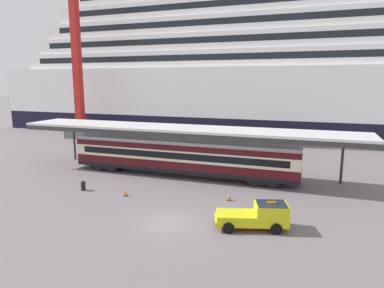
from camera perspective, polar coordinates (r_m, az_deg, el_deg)
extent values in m
plane|color=slate|center=(26.30, -4.18, -13.17)|extent=(400.00, 400.00, 0.00)
cube|color=black|center=(71.84, 24.19, 2.72)|extent=(141.66, 23.74, 3.93)
cube|color=white|center=(71.35, 24.58, 7.93)|extent=(141.66, 23.74, 9.16)
cube|color=white|center=(71.44, 24.97, 12.84)|extent=(130.33, 21.84, 3.11)
cube|color=black|center=(60.64, 25.90, 13.50)|extent=(124.66, 0.12, 1.12)
cube|color=white|center=(71.68, 25.16, 15.31)|extent=(125.11, 20.97, 3.11)
cube|color=black|center=(61.37, 26.10, 16.36)|extent=(119.67, 0.12, 1.12)
cube|color=white|center=(72.06, 25.36, 17.76)|extent=(119.90, 20.10, 3.11)
cube|color=black|center=(62.25, 26.29, 19.15)|extent=(114.69, 0.12, 1.12)
cube|color=white|center=(72.57, 25.57, 20.18)|extent=(114.69, 19.22, 3.11)
cube|color=silver|center=(37.84, -1.57, 2.63)|extent=(39.00, 5.61, 0.25)
cube|color=#303030|center=(35.42, -3.14, 1.46)|extent=(39.00, 0.20, 0.50)
cylinder|color=#303030|center=(48.72, -19.15, 0.55)|extent=(0.28, 0.28, 5.24)
cylinder|color=#303030|center=(45.47, -13.65, 0.17)|extent=(0.28, 0.28, 5.24)
cylinder|color=#303030|center=(42.70, -7.37, -0.28)|extent=(0.28, 0.28, 5.24)
cylinder|color=#303030|center=(40.52, -0.33, -0.78)|extent=(0.28, 0.28, 5.24)
cylinder|color=#303030|center=(39.01, 7.39, -1.31)|extent=(0.28, 0.28, 5.24)
cylinder|color=#303030|center=(38.27, 15.57, -1.84)|extent=(0.28, 0.28, 5.24)
cylinder|color=#303030|center=(38.33, 23.90, -2.35)|extent=(0.28, 0.28, 5.24)
cube|color=black|center=(38.27, -1.81, -4.18)|extent=(25.70, 2.80, 0.40)
cube|color=#470F14|center=(38.11, -1.81, -3.23)|extent=(25.70, 2.80, 0.90)
cube|color=beige|center=(37.87, -1.82, -1.69)|extent=(25.70, 2.80, 1.20)
cube|color=black|center=(36.62, -2.60, -2.04)|extent=(23.65, 0.08, 0.72)
cube|color=#470F14|center=(37.69, -1.83, -0.35)|extent=(25.70, 2.80, 0.60)
cube|color=#A9A9A9|center=(37.61, -1.83, 0.37)|extent=(25.70, 2.69, 0.36)
cube|color=black|center=(42.52, -13.52, -3.53)|extent=(3.20, 2.35, 0.50)
cylinder|color=black|center=(42.08, -15.42, -3.81)|extent=(0.84, 0.12, 0.84)
cylinder|color=black|center=(41.10, -13.35, -4.05)|extent=(0.84, 0.12, 0.84)
cube|color=black|center=(36.16, 12.06, -5.95)|extent=(3.20, 2.35, 0.50)
cylinder|color=black|center=(35.17, 10.34, -6.40)|extent=(0.84, 0.12, 0.84)
cylinder|color=black|center=(34.95, 13.27, -6.63)|extent=(0.84, 0.12, 0.84)
cube|color=yellow|center=(25.67, 9.82, -12.50)|extent=(5.56, 3.41, 0.36)
cube|color=#F2B20C|center=(25.73, 9.81, -12.76)|extent=(5.56, 3.43, 0.12)
cube|color=yellow|center=(25.62, 13.17, -10.92)|extent=(2.74, 2.50, 1.10)
cube|color=#19232D|center=(25.49, 13.20, -10.18)|extent=(2.52, 2.36, 0.44)
cube|color=orange|center=(25.40, 13.23, -9.59)|extent=(0.59, 0.35, 0.16)
cube|color=yellow|center=(25.43, 7.47, -11.78)|extent=(3.34, 2.67, 0.36)
cylinder|color=black|center=(26.90, 13.15, -11.94)|extent=(0.84, 0.47, 0.80)
cylinder|color=black|center=(25.10, 13.97, -13.67)|extent=(0.84, 0.47, 0.80)
cylinder|color=black|center=(26.52, 5.90, -12.05)|extent=(0.84, 0.47, 0.80)
cylinder|color=black|center=(24.68, 6.14, -13.83)|extent=(0.84, 0.47, 0.80)
cube|color=black|center=(31.06, 6.19, -9.37)|extent=(0.36, 0.36, 0.04)
cone|color=#EA590F|center=(30.93, 6.20, -8.69)|extent=(0.30, 0.30, 0.74)
cylinder|color=white|center=(30.92, 6.20, -8.62)|extent=(0.17, 0.17, 0.10)
cube|color=black|center=(32.69, -11.12, -8.48)|extent=(0.36, 0.36, 0.04)
cone|color=#EA590F|center=(32.57, -11.14, -7.88)|extent=(0.30, 0.30, 0.69)
cylinder|color=white|center=(32.56, -11.14, -7.82)|extent=(0.17, 0.17, 0.10)
cube|color=#595960|center=(67.93, -18.11, 2.07)|extent=(4.40, 4.40, 2.40)
cube|color=red|center=(67.91, -19.04, 17.73)|extent=(1.30, 1.30, 34.67)
cylinder|color=black|center=(35.20, -17.79, -6.85)|extent=(0.44, 0.44, 0.70)
sphere|color=black|center=(35.09, -17.82, -6.27)|extent=(0.48, 0.48, 0.48)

